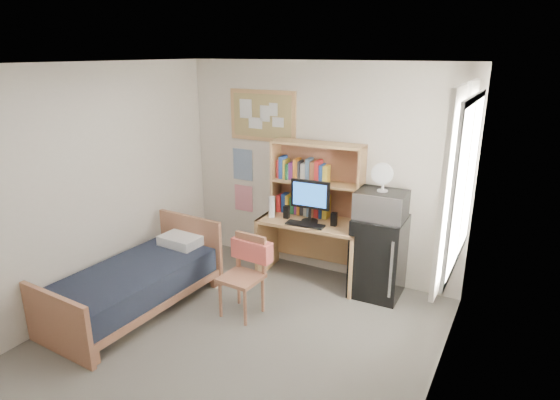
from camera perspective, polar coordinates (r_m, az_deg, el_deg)
The scene contains 25 objects.
floor at distance 4.64m, azimuth -7.00°, elevation -18.16°, with size 3.60×4.20×0.02m, color slate.
ceiling at distance 3.77m, azimuth -8.54°, elevation 16.03°, with size 3.60×4.20×0.02m, color silver.
wall_back at distance 5.76m, azimuth 4.71°, elevation 3.61°, with size 3.60×0.04×2.60m, color white.
wall_left at distance 5.25m, azimuth -23.79°, elevation 0.72°, with size 0.04×4.20×2.60m, color white.
wall_right at distance 3.35m, azimuth 18.28°, elevation -7.91°, with size 0.04×4.20×2.60m, color white.
window_unit at distance 4.38m, azimuth 21.06°, elevation 1.99°, with size 0.10×1.40×1.70m, color white.
curtain_left at distance 4.00m, azimuth 19.79°, elevation 0.71°, with size 0.04×0.55×1.70m, color white.
curtain_right at distance 4.77m, azimuth 21.42°, elevation 3.17°, with size 0.04×0.55×1.70m, color white.
bulletin_board at distance 5.98m, azimuth -2.14°, elevation 10.23°, with size 0.94×0.03×0.64m, color tan.
poster_wave at distance 6.28m, azimuth -4.56°, elevation 4.32°, with size 0.30×0.01×0.42m, color #245191.
poster_japan at distance 6.40m, azimuth -4.46°, elevation 0.23°, with size 0.28×0.01×0.36m, color #D82649.
desk at distance 5.75m, azimuth 3.78°, elevation -6.07°, with size 1.23×0.61×0.77m, color tan.
desk_chair at distance 4.98m, azimuth -4.75°, elevation -9.37°, with size 0.43×0.43×0.87m, color #B07453.
mini_fridge at distance 5.48m, azimuth 11.90°, elevation -6.72°, with size 0.55×0.55×0.94m, color black.
bed at distance 5.37m, azimuth -17.29°, elevation -10.35°, with size 0.90×1.79×0.49m, color black.
hutch at distance 5.60m, azimuth 4.52°, elevation 2.40°, with size 1.12×0.28×0.91m, color tan.
monitor at distance 5.47m, azimuth 3.68°, elevation -0.19°, with size 0.47×0.04×0.50m, color black.
keyboard at distance 5.43m, azimuth 3.08°, elevation -3.02°, with size 0.45×0.14×0.02m, color black.
speaker_left at distance 5.64m, azimuth 0.81°, elevation -1.47°, with size 0.06×0.06×0.16m, color black.
speaker_right at distance 5.43m, azimuth 6.59°, elevation -2.35°, with size 0.06×0.06×0.16m, color black.
water_bottle at distance 5.66m, azimuth -1.01°, elevation -0.84°, with size 0.08×0.08×0.26m, color white.
hoodie at distance 5.03m, azimuth -3.45°, elevation -6.08°, with size 0.46×0.14×0.22m, color #FE6E60.
microwave at distance 5.24m, azimuth 12.26°, elevation -0.58°, with size 0.53×0.41×0.31m, color silver.
desk_fan at distance 5.15m, azimuth 12.48°, elevation 2.58°, with size 0.23×0.23×0.29m, color white.
pillow at distance 5.70m, azimuth -12.00°, elevation -4.83°, with size 0.47×0.33×0.11m, color white.
Camera 1 is at (2.26, -3.01, 2.70)m, focal length 30.00 mm.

